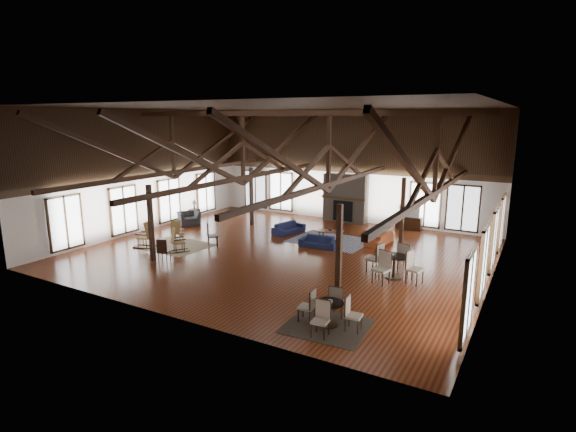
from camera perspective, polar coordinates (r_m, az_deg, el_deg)
The scene contains 31 objects.
floor at distance 19.04m, azimuth -0.55°, elevation -4.66°, with size 16.00×16.00×0.00m, color #613214.
ceiling at distance 18.20m, azimuth -0.59°, elevation 13.71°, with size 16.00×14.00×0.02m, color black.
wall_back at distance 24.64m, azimuth 7.70°, elevation 6.27°, with size 16.00×0.02×6.00m, color silver.
wall_front at distance 12.91m, azimuth -16.41°, elevation 0.35°, with size 16.00×0.02×6.00m, color silver.
wall_left at distance 23.42m, azimuth -17.82°, elevation 5.47°, with size 0.02×14.00×6.00m, color silver.
wall_right at distance 15.98m, azimuth 25.08°, elevation 1.92°, with size 0.02×14.00×6.00m, color silver.
roof_truss at distance 18.27m, azimuth -0.58°, elevation 7.52°, with size 15.60×14.07×3.14m.
post_grid at distance 18.65m, azimuth -0.56°, elevation -0.17°, with size 8.16×7.16×3.05m.
fireplace at distance 24.57m, azimuth 7.29°, elevation 2.23°, with size 2.50×0.69×2.60m.
ceiling_fan at distance 17.18m, azimuth -0.82°, elevation 6.22°, with size 1.60×1.60×0.75m.
sofa_navy_front at distance 19.81m, azimuth 3.88°, elevation -3.27°, with size 1.66×0.65×0.49m, color #171E40.
sofa_navy_left at distance 22.10m, azimuth 0.09°, elevation -1.54°, with size 0.70×1.78×0.52m, color #161A3E.
sofa_orange at distance 20.68m, azimuth 11.53°, elevation -2.78°, with size 0.70×1.78×0.52m, color #99401D.
coffee_table at distance 21.00m, azimuth 5.46°, elevation -2.02°, with size 1.23×0.81×0.43m.
vase at distance 20.90m, azimuth 5.38°, elevation -1.68°, with size 0.16×0.16×0.17m, color #B2B2B2.
armchair at distance 24.37m, azimuth -12.47°, elevation -0.30°, with size 1.07×0.94×0.70m, color #2D2D2F.
side_table_lamp at distance 25.47m, azimuth -11.80°, elevation 0.50°, with size 0.46×0.46×1.18m.
rocking_chair_a at distance 21.15m, azimuth -13.96°, elevation -1.97°, with size 0.65×0.87×1.00m.
rocking_chair_b at distance 19.56m, azimuth -13.99°, elevation -3.06°, with size 0.81×0.92×1.05m.
rocking_chair_c at distance 20.56m, azimuth -17.53°, elevation -2.36°, with size 1.01×0.74×1.17m.
side_chair_a at distance 19.99m, azimuth -9.85°, elevation -2.15°, with size 0.64×0.64×1.08m.
side_chair_b at distance 18.20m, azimuth -15.60°, elevation -4.07°, with size 0.53×0.53×0.98m.
cafe_table_near at distance 12.53m, azimuth 5.29°, elevation -11.74°, with size 1.83×1.83×0.95m.
cafe_table_far at distance 16.40m, azimuth 13.32°, elevation -5.77°, with size 2.21×2.21×1.13m.
cup_near at distance 12.36m, azimuth 5.40°, elevation -10.77°, with size 0.13×0.13×0.10m, color #B2B2B2.
cup_far at distance 16.31m, azimuth 13.17°, elevation -4.79°, with size 0.11×0.11×0.09m, color #B2B2B2.
tv_console at distance 23.77m, azimuth 15.10°, elevation -0.84°, with size 1.27×0.48×0.63m, color black.
television at distance 23.63m, azimuth 15.25°, elevation 0.62°, with size 1.06×0.14×0.61m, color #B2B2B2.
rug_tan at distance 20.67m, azimuth -14.09°, elevation -3.64°, with size 2.94×2.31×0.01m, color #C8B58B.
rug_navy at distance 20.92m, azimuth 5.41°, elevation -3.12°, with size 3.47×2.60×0.01m, color #1B224C.
rug_dark at distance 12.69m, azimuth 4.99°, elevation -13.72°, with size 2.18×1.98×0.01m, color black.
Camera 1 is at (9.16, -15.72, 5.58)m, focal length 28.00 mm.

